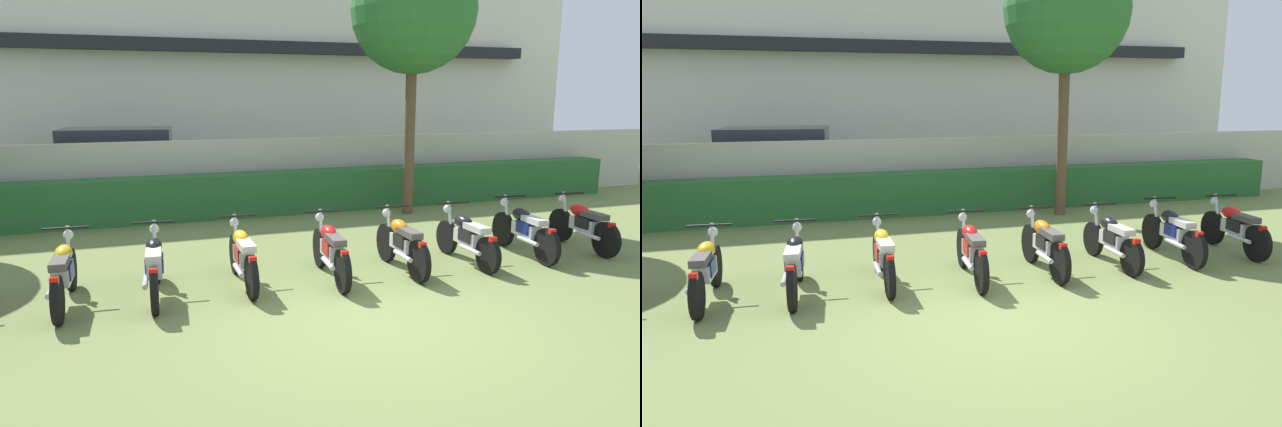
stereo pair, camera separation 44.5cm
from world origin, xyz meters
The scene contains 14 objects.
ground centered at (0.00, 0.00, 0.00)m, with size 60.00×60.00×0.00m, color olive.
building centered at (0.00, 15.06, 3.93)m, with size 25.97×6.50×7.85m.
compound_wall centered at (0.00, 7.55, 0.85)m, with size 24.67×0.30×1.70m, color #BCB7A8.
hedge_row centered at (0.00, 6.85, 0.49)m, with size 19.74×0.70×0.98m, color #28602D.
parked_car centered at (-2.66, 9.82, 0.94)m, with size 4.71×2.57×1.89m.
tree_far_side centered at (3.50, 5.81, 4.54)m, with size 2.79×2.79×5.96m.
motorcycle_in_row_1 centered at (-3.67, 1.83, 0.45)m, with size 0.60×1.95×0.96m.
motorcycle_in_row_2 centered at (-2.52, 1.78, 0.45)m, with size 0.60×1.96×0.97m.
motorcycle_in_row_3 centered at (-1.28, 1.87, 0.45)m, with size 0.60×1.87×0.96m.
motorcycle_in_row_4 centered at (0.04, 1.73, 0.46)m, with size 0.60×1.95×0.97m.
motorcycle_in_row_5 centered at (1.24, 1.73, 0.46)m, with size 0.60×1.85×0.98m.
motorcycle_in_row_6 centered at (2.46, 1.78, 0.44)m, with size 0.60×1.85×0.95m.
motorcycle_in_row_7 centered at (3.67, 1.87, 0.45)m, with size 0.60×1.97×0.97m.
motorcycle_in_row_8 centered at (4.94, 1.86, 0.45)m, with size 0.60×1.84×0.97m.
Camera 1 is at (-2.99, -6.30, 2.76)m, focal length 33.13 mm.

